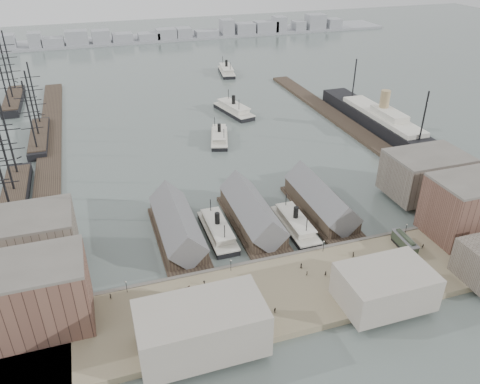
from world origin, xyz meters
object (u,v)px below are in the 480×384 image
object	(u,v)px
ferry_docked_west	(218,230)
ocean_steamer	(382,121)
horse_cart_center	(232,294)
horse_cart_right	(371,272)
tram	(404,243)
horse_cart_left	(185,290)

from	to	relation	value
ferry_docked_west	ocean_steamer	xyz separation A→B (m)	(105.00, 65.09, 2.18)
horse_cart_center	horse_cart_right	size ratio (longest dim) A/B	1.04
tram	horse_cart_left	xyz separation A→B (m)	(-69.41, 1.72, -1.30)
ferry_docked_west	horse_cart_center	distance (m)	32.48
tram	horse_cart_left	size ratio (longest dim) A/B	2.57
tram	horse_cart_right	distance (m)	18.26
horse_cart_center	horse_cart_right	bearing A→B (deg)	-86.78
tram	horse_cart_right	bearing A→B (deg)	-152.03
ferry_docked_west	horse_cart_center	world-z (taller)	ferry_docked_west
ferry_docked_west	ocean_steamer	size ratio (longest dim) A/B	0.26
ocean_steamer	horse_cart_left	world-z (taller)	ocean_steamer
ocean_steamer	tram	size ratio (longest dim) A/B	8.79
ferry_docked_west	horse_cart_right	distance (m)	50.75
tram	horse_cart_center	size ratio (longest dim) A/B	2.30
tram	horse_cart_right	size ratio (longest dim) A/B	2.38
ferry_docked_west	horse_cart_center	bearing A→B (deg)	-98.69
ferry_docked_west	horse_cart_right	bearing A→B (deg)	-44.63
ocean_steamer	horse_cart_center	size ratio (longest dim) A/B	20.18
horse_cart_left	ocean_steamer	bearing A→B (deg)	-17.38
tram	horse_cart_center	distance (m)	57.72
ferry_docked_west	horse_cart_left	size ratio (longest dim) A/B	5.79
tram	horse_cart_right	world-z (taller)	tram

